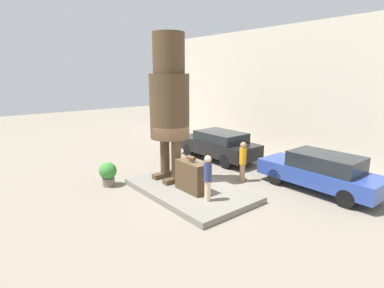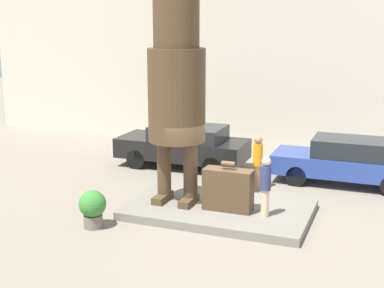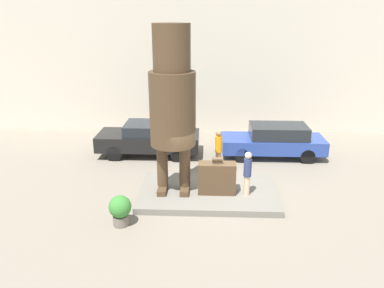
# 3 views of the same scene
# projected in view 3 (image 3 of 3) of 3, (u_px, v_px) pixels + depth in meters

# --- Properties ---
(ground_plane) EXTENTS (60.00, 60.00, 0.00)m
(ground_plane) POSITION_uv_depth(u_px,v_px,m) (208.00, 196.00, 13.73)
(ground_plane) COLOR gray
(pedestal) EXTENTS (4.98, 3.04, 0.23)m
(pedestal) POSITION_uv_depth(u_px,v_px,m) (208.00, 193.00, 13.69)
(pedestal) COLOR slate
(pedestal) RESTS_ON ground_plane
(building_backdrop) EXTENTS (28.00, 0.60, 7.14)m
(building_backdrop) POSITION_uv_depth(u_px,v_px,m) (209.00, 67.00, 20.37)
(building_backdrop) COLOR beige
(building_backdrop) RESTS_ON ground_plane
(statue_figure) EXTENTS (1.57, 1.57, 5.81)m
(statue_figure) POSITION_uv_depth(u_px,v_px,m) (172.00, 98.00, 12.54)
(statue_figure) COLOR #4C3823
(statue_figure) RESTS_ON pedestal
(giant_suitcase) EXTENTS (1.32, 0.54, 1.36)m
(giant_suitcase) POSITION_uv_depth(u_px,v_px,m) (217.00, 178.00, 13.27)
(giant_suitcase) COLOR #4C3823
(giant_suitcase) RESTS_ON pedestal
(tourist) EXTENTS (0.28, 0.28, 1.62)m
(tourist) POSITION_uv_depth(u_px,v_px,m) (247.00, 172.00, 13.00)
(tourist) COLOR beige
(tourist) RESTS_ON pedestal
(parked_car_black) EXTENTS (4.69, 1.90, 1.54)m
(parked_car_black) POSITION_uv_depth(u_px,v_px,m) (150.00, 138.00, 17.47)
(parked_car_black) COLOR black
(parked_car_black) RESTS_ON ground_plane
(parked_car_blue) EXTENTS (4.66, 1.71, 1.53)m
(parked_car_blue) POSITION_uv_depth(u_px,v_px,m) (274.00, 140.00, 17.20)
(parked_car_blue) COLOR #284293
(parked_car_blue) RESTS_ON ground_plane
(planter_pot) EXTENTS (0.71, 0.71, 1.00)m
(planter_pot) POSITION_uv_depth(u_px,v_px,m) (120.00, 209.00, 11.65)
(planter_pot) COLOR #70665B
(planter_pot) RESTS_ON ground_plane
(worker_hivis) EXTENTS (0.30, 0.30, 1.75)m
(worker_hivis) POSITION_uv_depth(u_px,v_px,m) (219.00, 148.00, 15.77)
(worker_hivis) COLOR #A87A56
(worker_hivis) RESTS_ON ground_plane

